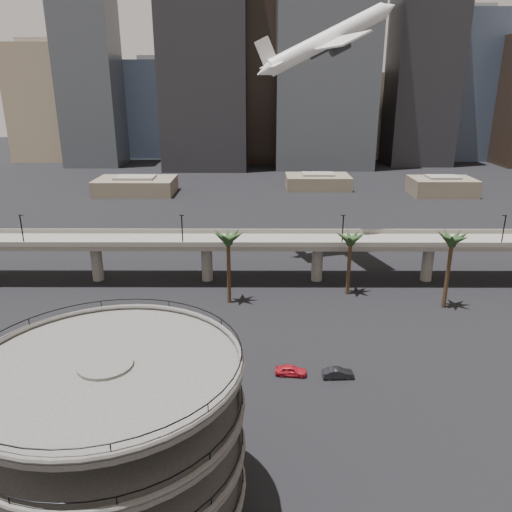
{
  "coord_description": "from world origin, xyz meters",
  "views": [
    {
      "loc": [
        -0.93,
        -38.6,
        37.14
      ],
      "look_at": [
        -1.13,
        28.0,
        14.34
      ],
      "focal_mm": 35.0,
      "sensor_mm": 36.0,
      "label": 1
    }
  ],
  "objects_px": {
    "parking_ramp": "(113,431)",
    "overpass": "(262,245)",
    "car_b": "(338,373)",
    "car_a": "(291,370)",
    "airborne_jet": "(327,40)"
  },
  "relations": [
    {
      "from": "parking_ramp",
      "to": "overpass",
      "type": "distance_m",
      "value": 60.46
    },
    {
      "from": "overpass",
      "to": "car_b",
      "type": "xyz_separation_m",
      "value": [
        9.89,
        -35.57,
        -6.64
      ]
    },
    {
      "from": "car_b",
      "to": "car_a",
      "type": "bearing_deg",
      "value": 80.98
    },
    {
      "from": "parking_ramp",
      "to": "car_b",
      "type": "height_order",
      "value": "parking_ramp"
    },
    {
      "from": "overpass",
      "to": "airborne_jet",
      "type": "relative_size",
      "value": 4.25
    },
    {
      "from": "parking_ramp",
      "to": "airborne_jet",
      "type": "relative_size",
      "value": 0.73
    },
    {
      "from": "overpass",
      "to": "car_a",
      "type": "distance_m",
      "value": 35.74
    },
    {
      "from": "overpass",
      "to": "car_a",
      "type": "bearing_deg",
      "value": -84.07
    },
    {
      "from": "airborne_jet",
      "to": "car_b",
      "type": "xyz_separation_m",
      "value": [
        -3.1,
        -50.83,
        -45.06
      ]
    },
    {
      "from": "parking_ramp",
      "to": "car_a",
      "type": "bearing_deg",
      "value": 55.36
    },
    {
      "from": "car_b",
      "to": "parking_ramp",
      "type": "bearing_deg",
      "value": 132.51
    },
    {
      "from": "parking_ramp",
      "to": "airborne_jet",
      "type": "height_order",
      "value": "airborne_jet"
    },
    {
      "from": "airborne_jet",
      "to": "car_a",
      "type": "height_order",
      "value": "airborne_jet"
    },
    {
      "from": "parking_ramp",
      "to": "overpass",
      "type": "relative_size",
      "value": 0.17
    },
    {
      "from": "overpass",
      "to": "car_b",
      "type": "bearing_deg",
      "value": -74.47
    }
  ]
}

